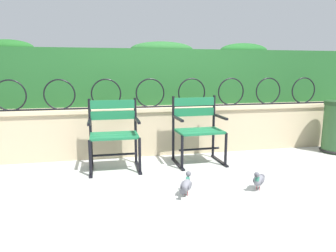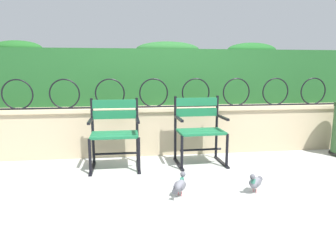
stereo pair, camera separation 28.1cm
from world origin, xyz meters
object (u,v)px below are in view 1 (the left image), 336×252
at_px(pigeon_near_chairs, 259,180).
at_px(park_chair_left, 114,132).
at_px(park_chair_right, 198,128).
at_px(pigeon_far_side, 186,185).

bearing_deg(pigeon_near_chairs, park_chair_left, 143.72).
height_order(park_chair_left, park_chair_right, park_chair_right).
height_order(park_chair_right, pigeon_far_side, park_chair_right).
xyz_separation_m(park_chair_right, pigeon_far_side, (-0.45, -1.08, -0.36)).
height_order(park_chair_left, pigeon_near_chairs, park_chair_left).
xyz_separation_m(park_chair_left, park_chair_right, (1.11, 0.04, 0.00)).
bearing_deg(pigeon_far_side, pigeon_near_chairs, -1.15).
xyz_separation_m(pigeon_near_chairs, pigeon_far_side, (-0.78, 0.02, 0.00)).
height_order(pigeon_near_chairs, pigeon_far_side, same).
relative_size(park_chair_left, pigeon_far_side, 3.25).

